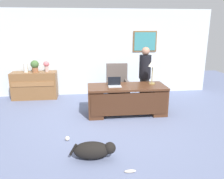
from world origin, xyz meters
TOP-DOWN VIEW (x-y plane):
  - ground_plane at (0.00, 0.00)m, footprint 12.00×12.00m
  - back_wall at (0.01, 2.60)m, footprint 7.00×0.16m
  - desk at (0.43, 0.62)m, footprint 1.95×0.80m
  - credenza at (-2.16, 2.25)m, footprint 1.34×0.50m
  - armchair at (0.32, 1.50)m, footprint 0.60×0.59m
  - person_standing at (1.04, 1.24)m, footprint 0.32×0.32m
  - dog_lying at (-0.48, -1.33)m, footprint 0.79×0.35m
  - laptop at (0.12, 0.65)m, footprint 0.32×0.22m
  - desk_lamp at (1.11, 0.79)m, footprint 0.22×0.22m
  - vase_with_flowers at (-1.76, 2.25)m, footprint 0.17×0.17m
  - vase_empty at (-2.37, 2.25)m, footprint 0.12×0.12m
  - potted_plant at (-2.10, 2.25)m, footprint 0.24×0.24m
  - dog_toy_ball at (-0.97, -0.64)m, footprint 0.09×0.09m
  - dog_toy_bone at (-0.66, -1.06)m, footprint 0.18×0.14m
  - dog_toy_plush at (0.06, -1.79)m, footprint 0.18×0.05m

SIDE VIEW (x-z plane):
  - ground_plane at x=0.00m, z-range 0.00..0.00m
  - dog_toy_bone at x=-0.66m, z-range 0.00..0.05m
  - dog_toy_plush at x=0.06m, z-range 0.00..0.05m
  - dog_toy_ball at x=-0.97m, z-range 0.00..0.09m
  - dog_lying at x=-0.48m, z-range 0.01..0.31m
  - desk at x=0.43m, z-range 0.04..0.77m
  - credenza at x=-2.16m, z-range 0.00..0.83m
  - armchair at x=0.32m, z-range -0.07..1.07m
  - laptop at x=0.12m, z-range 0.68..0.90m
  - person_standing at x=1.04m, z-range 0.02..1.66m
  - vase_empty at x=-2.37m, z-range 0.83..1.10m
  - vase_with_flowers at x=-1.76m, z-range 0.86..1.19m
  - potted_plant at x=-2.10m, z-range 0.85..1.21m
  - desk_lamp at x=1.11m, z-range 0.92..1.55m
  - back_wall at x=0.01m, z-range 0.00..2.70m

